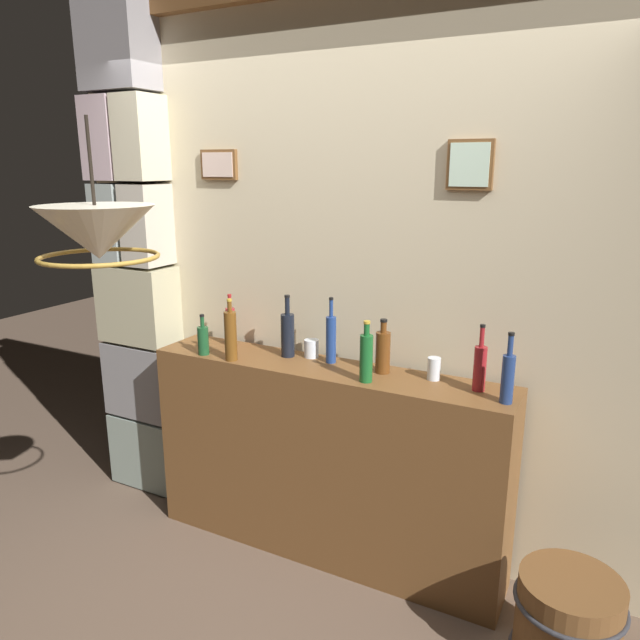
{
  "coord_description": "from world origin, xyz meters",
  "views": [
    {
      "loc": [
        1.25,
        -1.6,
        1.98
      ],
      "look_at": [
        0.0,
        0.8,
        1.27
      ],
      "focal_mm": 33.31,
      "sensor_mm": 36.0,
      "label": 1
    }
  ],
  "objects_px": {
    "liquor_bottle_rye": "(508,376)",
    "liquor_bottle_bourbon": "(366,357)",
    "pendant_lamp": "(97,234)",
    "liquor_bottle_tequila": "(480,367)",
    "liquor_bottle_mezcal": "(231,325)",
    "liquor_bottle_vermouth": "(331,338)",
    "liquor_bottle_brandy": "(288,334)",
    "liquor_bottle_sherry": "(231,335)",
    "liquor_bottle_whiskey": "(203,340)",
    "wooden_barrel": "(566,629)",
    "glass_tumbler_highball": "(311,348)",
    "liquor_bottle_vodka": "(383,351)",
    "glass_tumbler_rocks": "(434,369)"
  },
  "relations": [
    {
      "from": "liquor_bottle_rye",
      "to": "liquor_bottle_bourbon",
      "type": "relative_size",
      "value": 1.06
    },
    {
      "from": "liquor_bottle_rye",
      "to": "pendant_lamp",
      "type": "height_order",
      "value": "pendant_lamp"
    },
    {
      "from": "liquor_bottle_tequila",
      "to": "pendant_lamp",
      "type": "distance_m",
      "value": 1.64
    },
    {
      "from": "liquor_bottle_rye",
      "to": "liquor_bottle_tequila",
      "type": "relative_size",
      "value": 1.02
    },
    {
      "from": "liquor_bottle_mezcal",
      "to": "liquor_bottle_bourbon",
      "type": "relative_size",
      "value": 1.0
    },
    {
      "from": "liquor_bottle_vermouth",
      "to": "liquor_bottle_rye",
      "type": "xyz_separation_m",
      "value": [
        0.88,
        -0.13,
        -0.01
      ]
    },
    {
      "from": "liquor_bottle_brandy",
      "to": "liquor_bottle_tequila",
      "type": "distance_m",
      "value": 0.99
    },
    {
      "from": "liquor_bottle_rye",
      "to": "liquor_bottle_bourbon",
      "type": "distance_m",
      "value": 0.62
    },
    {
      "from": "liquor_bottle_rye",
      "to": "liquor_bottle_sherry",
      "type": "xyz_separation_m",
      "value": [
        -1.34,
        -0.07,
        0.02
      ]
    },
    {
      "from": "liquor_bottle_whiskey",
      "to": "liquor_bottle_brandy",
      "type": "distance_m",
      "value": 0.44
    },
    {
      "from": "liquor_bottle_whiskey",
      "to": "liquor_bottle_sherry",
      "type": "distance_m",
      "value": 0.19
    },
    {
      "from": "wooden_barrel",
      "to": "liquor_bottle_whiskey",
      "type": "bearing_deg",
      "value": 174.56
    },
    {
      "from": "liquor_bottle_sherry",
      "to": "wooden_barrel",
      "type": "height_order",
      "value": "liquor_bottle_sherry"
    },
    {
      "from": "liquor_bottle_sherry",
      "to": "liquor_bottle_mezcal",
      "type": "bearing_deg",
      "value": 126.15
    },
    {
      "from": "liquor_bottle_brandy",
      "to": "liquor_bottle_sherry",
      "type": "height_order",
      "value": "liquor_bottle_brandy"
    },
    {
      "from": "liquor_bottle_brandy",
      "to": "wooden_barrel",
      "type": "bearing_deg",
      "value": -13.67
    },
    {
      "from": "liquor_bottle_vermouth",
      "to": "glass_tumbler_highball",
      "type": "xyz_separation_m",
      "value": [
        -0.13,
        0.03,
        -0.08
      ]
    },
    {
      "from": "liquor_bottle_brandy",
      "to": "pendant_lamp",
      "type": "xyz_separation_m",
      "value": [
        -0.12,
        -1.06,
        0.61
      ]
    },
    {
      "from": "liquor_bottle_sherry",
      "to": "liquor_bottle_vodka",
      "type": "bearing_deg",
      "value": 13.56
    },
    {
      "from": "liquor_bottle_tequila",
      "to": "wooden_barrel",
      "type": "relative_size",
      "value": 0.67
    },
    {
      "from": "liquor_bottle_whiskey",
      "to": "glass_tumbler_rocks",
      "type": "xyz_separation_m",
      "value": [
        1.18,
        0.19,
        -0.03
      ]
    },
    {
      "from": "glass_tumbler_highball",
      "to": "liquor_bottle_bourbon",
      "type": "bearing_deg",
      "value": -26.91
    },
    {
      "from": "liquor_bottle_brandy",
      "to": "liquor_bottle_sherry",
      "type": "distance_m",
      "value": 0.29
    },
    {
      "from": "liquor_bottle_whiskey",
      "to": "liquor_bottle_rye",
      "type": "height_order",
      "value": "liquor_bottle_rye"
    },
    {
      "from": "liquor_bottle_brandy",
      "to": "wooden_barrel",
      "type": "xyz_separation_m",
      "value": [
        1.46,
        -0.35,
        -0.92
      ]
    },
    {
      "from": "liquor_bottle_mezcal",
      "to": "liquor_bottle_whiskey",
      "type": "bearing_deg",
      "value": -99.12
    },
    {
      "from": "liquor_bottle_mezcal",
      "to": "liquor_bottle_vodka",
      "type": "distance_m",
      "value": 0.9
    },
    {
      "from": "liquor_bottle_whiskey",
      "to": "liquor_bottle_bourbon",
      "type": "relative_size",
      "value": 0.75
    },
    {
      "from": "liquor_bottle_brandy",
      "to": "liquor_bottle_whiskey",
      "type": "bearing_deg",
      "value": -156.37
    },
    {
      "from": "liquor_bottle_bourbon",
      "to": "glass_tumbler_rocks",
      "type": "bearing_deg",
      "value": 32.21
    },
    {
      "from": "liquor_bottle_mezcal",
      "to": "glass_tumbler_rocks",
      "type": "bearing_deg",
      "value": -0.35
    },
    {
      "from": "glass_tumbler_highball",
      "to": "pendant_lamp",
      "type": "bearing_deg",
      "value": -102.17
    },
    {
      "from": "liquor_bottle_vermouth",
      "to": "pendant_lamp",
      "type": "xyz_separation_m",
      "value": [
        -0.36,
        -1.07,
        0.6
      ]
    },
    {
      "from": "liquor_bottle_vermouth",
      "to": "liquor_bottle_bourbon",
      "type": "height_order",
      "value": "liquor_bottle_vermouth"
    },
    {
      "from": "pendant_lamp",
      "to": "liquor_bottle_brandy",
      "type": "bearing_deg",
      "value": 83.39
    },
    {
      "from": "liquor_bottle_whiskey",
      "to": "liquor_bottle_vermouth",
      "type": "bearing_deg",
      "value": 16.51
    },
    {
      "from": "liquor_bottle_whiskey",
      "to": "liquor_bottle_brandy",
      "type": "relative_size",
      "value": 0.67
    },
    {
      "from": "liquor_bottle_vermouth",
      "to": "liquor_bottle_vodka",
      "type": "height_order",
      "value": "liquor_bottle_vermouth"
    },
    {
      "from": "liquor_bottle_mezcal",
      "to": "liquor_bottle_sherry",
      "type": "bearing_deg",
      "value": -53.85
    },
    {
      "from": "liquor_bottle_vermouth",
      "to": "liquor_bottle_vodka",
      "type": "relative_size",
      "value": 1.27
    },
    {
      "from": "liquor_bottle_vermouth",
      "to": "glass_tumbler_rocks",
      "type": "distance_m",
      "value": 0.53
    },
    {
      "from": "liquor_bottle_brandy",
      "to": "liquor_bottle_sherry",
      "type": "bearing_deg",
      "value": -139.91
    },
    {
      "from": "liquor_bottle_vermouth",
      "to": "glass_tumbler_highball",
      "type": "relative_size",
      "value": 3.61
    },
    {
      "from": "glass_tumbler_highball",
      "to": "wooden_barrel",
      "type": "distance_m",
      "value": 1.64
    },
    {
      "from": "liquor_bottle_vodka",
      "to": "wooden_barrel",
      "type": "distance_m",
      "value": 1.34
    },
    {
      "from": "glass_tumbler_rocks",
      "to": "wooden_barrel",
      "type": "xyz_separation_m",
      "value": [
        0.69,
        -0.37,
        -0.85
      ]
    },
    {
      "from": "liquor_bottle_tequila",
      "to": "liquor_bottle_vodka",
      "type": "distance_m",
      "value": 0.46
    },
    {
      "from": "liquor_bottle_rye",
      "to": "liquor_bottle_tequila",
      "type": "distance_m",
      "value": 0.16
    },
    {
      "from": "liquor_bottle_vodka",
      "to": "wooden_barrel",
      "type": "bearing_deg",
      "value": -20.48
    },
    {
      "from": "liquor_bottle_rye",
      "to": "liquor_bottle_tequila",
      "type": "xyz_separation_m",
      "value": [
        -0.13,
        0.09,
        -0.01
      ]
    }
  ]
}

